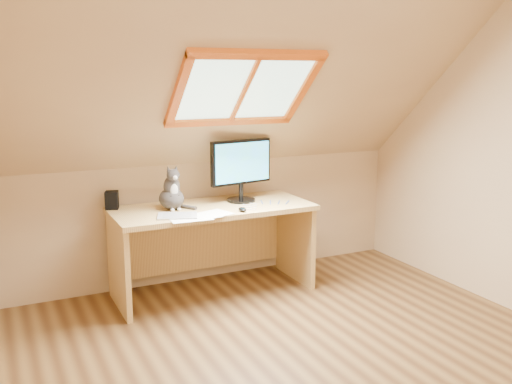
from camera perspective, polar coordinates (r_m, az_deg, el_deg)
ground at (r=3.60m, az=6.08°, el=-16.89°), size 3.50×3.50×0.00m
room_shell at (r=3.10m, az=7.55°, el=6.24°), size 3.52×3.52×2.41m
desk at (r=4.58m, az=-4.67°, el=-3.94°), size 1.56×0.68×0.71m
monitor at (r=4.57m, az=-1.49°, el=2.58°), size 0.54×0.23×0.50m
cat at (r=4.38m, az=-8.43°, el=-0.14°), size 0.20×0.23×0.35m
desk_speaker at (r=4.49m, az=-14.22°, el=-0.79°), size 0.12×0.12×0.14m
graphics_tablet at (r=4.17m, az=-7.87°, el=-2.37°), size 0.33×0.29×0.01m
mouse at (r=4.29m, az=-1.37°, el=-1.75°), size 0.07×0.10×0.03m
papers at (r=4.16m, az=-5.56°, el=-2.38°), size 0.35×0.30×0.01m
cables at (r=4.52m, az=0.91°, el=-1.19°), size 0.51×0.26×0.01m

